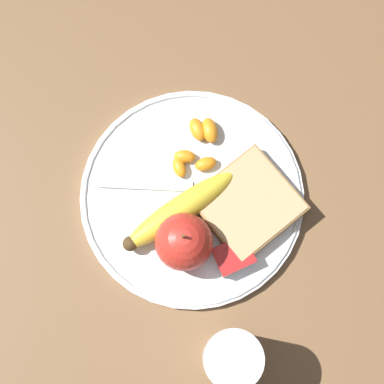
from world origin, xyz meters
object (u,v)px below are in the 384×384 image
at_px(juice_glass, 231,359).
at_px(apple, 184,242).
at_px(fork, 179,187).
at_px(jam_packet, 233,257).
at_px(banana, 179,211).
at_px(bread_slice, 248,204).
at_px(plate, 192,196).

distance_m(juice_glass, apple, 0.15).
xyz_separation_m(fork, jam_packet, (0.02, -0.11, 0.01)).
height_order(banana, jam_packet, banana).
relative_size(bread_slice, jam_packet, 2.95).
height_order(bread_slice, fork, bread_slice).
xyz_separation_m(plate, juice_glass, (-0.04, -0.20, 0.04)).
bearing_deg(juice_glass, bread_slice, 57.65).
distance_m(apple, fork, 0.08).
relative_size(banana, bread_slice, 1.23).
bearing_deg(bread_slice, banana, 161.79).
xyz_separation_m(juice_glass, bread_slice, (0.10, 0.16, -0.03)).
xyz_separation_m(banana, jam_packet, (0.04, -0.08, -0.01)).
bearing_deg(juice_glass, plate, 77.95).
xyz_separation_m(plate, bread_slice, (0.06, -0.04, 0.02)).
height_order(juice_glass, bread_slice, juice_glass).
xyz_separation_m(plate, apple, (-0.04, -0.06, 0.04)).
distance_m(juice_glass, jam_packet, 0.13).
height_order(apple, banana, apple).
bearing_deg(plate, juice_glass, -102.05).
xyz_separation_m(apple, bread_slice, (0.10, 0.01, -0.02)).
xyz_separation_m(banana, bread_slice, (0.08, -0.03, -0.01)).
height_order(plate, banana, banana).
distance_m(bread_slice, jam_packet, 0.07).
bearing_deg(jam_packet, plate, 97.94).
bearing_deg(plate, jam_packet, -82.06).
distance_m(apple, banana, 0.05).
distance_m(plate, fork, 0.02).
height_order(plate, fork, fork).
xyz_separation_m(juice_glass, apple, (0.01, 0.15, -0.00)).
height_order(bread_slice, jam_packet, same).
xyz_separation_m(bread_slice, jam_packet, (-0.05, -0.05, -0.00)).
bearing_deg(apple, banana, 73.76).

